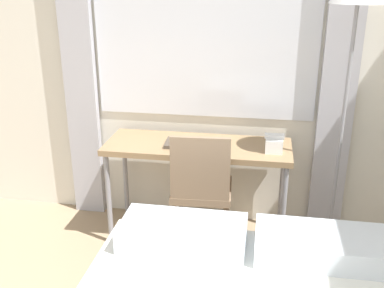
{
  "coord_description": "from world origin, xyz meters",
  "views": [
    {
      "loc": [
        0.48,
        -0.02,
        1.83
      ],
      "look_at": [
        0.06,
        2.47,
        0.88
      ],
      "focal_mm": 42.0,
      "sensor_mm": 36.0,
      "label": 1
    }
  ],
  "objects_px": {
    "standing_lamp": "(356,16)",
    "book": "(181,143)",
    "desk": "(198,153)",
    "telephone": "(274,143)",
    "desk_chair": "(201,185)"
  },
  "relations": [
    {
      "from": "standing_lamp",
      "to": "book",
      "type": "xyz_separation_m",
      "value": [
        -1.04,
        0.1,
        -0.87
      ]
    },
    {
      "from": "desk",
      "to": "desk_chair",
      "type": "xyz_separation_m",
      "value": [
        0.06,
        -0.21,
        -0.15
      ]
    },
    {
      "from": "standing_lamp",
      "to": "book",
      "type": "bearing_deg",
      "value": 174.78
    },
    {
      "from": "desk_chair",
      "to": "book",
      "type": "bearing_deg",
      "value": 131.28
    },
    {
      "from": "desk",
      "to": "standing_lamp",
      "type": "height_order",
      "value": "standing_lamp"
    },
    {
      "from": "standing_lamp",
      "to": "book",
      "type": "distance_m",
      "value": 1.36
    },
    {
      "from": "desk",
      "to": "standing_lamp",
      "type": "bearing_deg",
      "value": -7.88
    },
    {
      "from": "telephone",
      "to": "book",
      "type": "xyz_separation_m",
      "value": [
        -0.64,
        0.01,
        -0.04
      ]
    },
    {
      "from": "telephone",
      "to": "book",
      "type": "bearing_deg",
      "value": 179.31
    },
    {
      "from": "desk_chair",
      "to": "book",
      "type": "distance_m",
      "value": 0.33
    },
    {
      "from": "standing_lamp",
      "to": "telephone",
      "type": "xyz_separation_m",
      "value": [
        -0.41,
        0.09,
        -0.83
      ]
    },
    {
      "from": "desk",
      "to": "telephone",
      "type": "height_order",
      "value": "telephone"
    },
    {
      "from": "desk_chair",
      "to": "desk",
      "type": "bearing_deg",
      "value": 101.56
    },
    {
      "from": "desk",
      "to": "standing_lamp",
      "type": "relative_size",
      "value": 0.67
    },
    {
      "from": "telephone",
      "to": "desk",
      "type": "bearing_deg",
      "value": 175.53
    }
  ]
}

